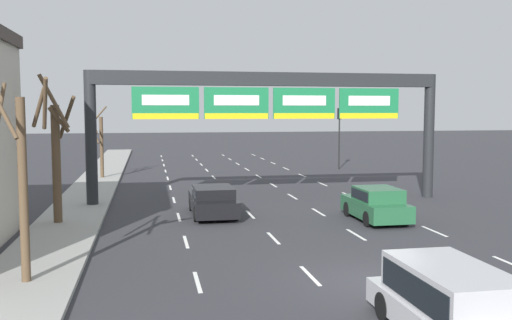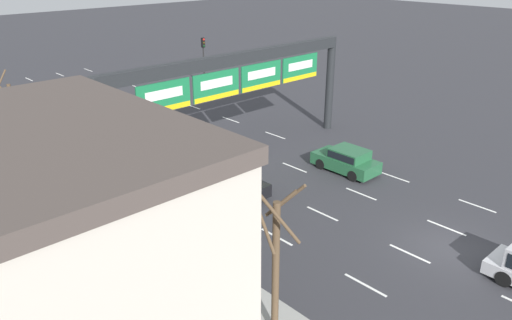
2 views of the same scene
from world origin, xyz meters
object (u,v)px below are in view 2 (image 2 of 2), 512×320
car_green (347,159)px  sign_gantry (237,78)px  car_black (232,180)px  traffic_light_near_gantry (204,53)px  tree_bare_closest (276,258)px  tree_bare_third (12,110)px  tree_bare_second (131,183)px

car_green → sign_gantry: bearing=120.3°
sign_gantry → car_black: size_ratio=4.10×
traffic_light_near_gantry → tree_bare_closest: size_ratio=0.87×
tree_bare_closest → tree_bare_third: (0.04, 24.80, -0.54)m
traffic_light_near_gantry → tree_bare_third: (-18.68, -3.47, -0.91)m
car_black → tree_bare_third: bearing=112.2°
car_green → tree_bare_closest: size_ratio=0.70×
tree_bare_second → car_green: bearing=-6.3°
sign_gantry → traffic_light_near_gantry: sign_gantry is taller
traffic_light_near_gantry → car_green: bearing=-104.8°
car_black → tree_bare_closest: 11.70m
tree_bare_third → sign_gantry: bearing=-51.0°
tree_bare_closest → traffic_light_near_gantry: bearing=56.5°
tree_bare_closest → car_green: bearing=28.1°
car_black → traffic_light_near_gantry: bearing=56.2°
traffic_light_near_gantry → tree_bare_second: tree_bare_second is taller
sign_gantry → tree_bare_second: 11.19m
car_black → car_green: bearing=-20.6°
car_green → tree_bare_second: bearing=173.7°
tree_bare_closest → tree_bare_third: tree_bare_closest is taller
tree_bare_closest → tree_bare_second: tree_bare_second is taller
car_green → tree_bare_second: 13.76m
sign_gantry → traffic_light_near_gantry: bearing=59.2°
tree_bare_second → sign_gantry: bearing=24.2°
car_green → tree_bare_closest: 15.07m
sign_gantry → tree_bare_closest: size_ratio=3.23×
tree_bare_second → car_black: bearing=9.4°
sign_gantry → tree_bare_third: size_ratio=3.74×
car_black → sign_gantry: bearing=45.1°
tree_bare_closest → tree_bare_third: bearing=89.9°
traffic_light_near_gantry → tree_bare_third: bearing=-169.5°
sign_gantry → car_green: 8.27m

